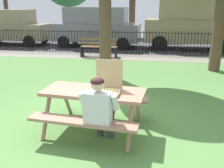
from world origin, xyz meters
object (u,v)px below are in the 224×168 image
(pizza_box_open, at_px, (107,86))
(parked_car_center, at_px, (97,26))
(park_bench_center, at_px, (99,47))
(adult_at_table, at_px, (100,108))
(parked_car_right, at_px, (193,23))
(picnic_table_foreground, at_px, (94,100))
(parked_car_left, at_px, (11,27))

(pizza_box_open, relative_size, parked_car_center, 0.11)
(park_bench_center, bearing_deg, pizza_box_open, -76.88)
(adult_at_table, xyz_separation_m, parked_car_right, (2.75, 9.99, 0.65))
(adult_at_table, bearing_deg, parked_car_right, 74.63)
(picnic_table_foreground, relative_size, park_bench_center, 1.21)
(park_bench_center, xyz_separation_m, parked_car_left, (-5.65, 2.77, 0.59))
(picnic_table_foreground, distance_m, parked_car_center, 9.69)
(picnic_table_foreground, relative_size, parked_car_center, 0.41)
(parked_car_left, distance_m, parked_car_center, 4.98)
(parked_car_left, distance_m, parked_car_right, 9.93)
(picnic_table_foreground, height_order, adult_at_table, adult_at_table)
(adult_at_table, xyz_separation_m, parked_car_left, (-7.18, 9.99, 0.35))
(adult_at_table, distance_m, parked_car_left, 12.31)
(adult_at_table, xyz_separation_m, parked_car_center, (-2.20, 9.99, 0.44))
(parked_car_center, relative_size, parked_car_right, 0.99)
(parked_car_left, relative_size, parked_car_right, 0.94)
(parked_car_right, bearing_deg, adult_at_table, -105.37)
(parked_car_left, relative_size, parked_car_center, 0.95)
(adult_at_table, xyz_separation_m, park_bench_center, (-1.53, 7.22, -0.24))
(pizza_box_open, relative_size, adult_at_table, 0.45)
(pizza_box_open, xyz_separation_m, adult_at_table, (-0.04, -0.51, -0.21))
(adult_at_table, bearing_deg, pizza_box_open, 85.84)
(pizza_box_open, height_order, parked_car_left, parked_car_left)
(park_bench_center, height_order, parked_car_left, parked_car_left)
(parked_car_right, bearing_deg, picnic_table_foreground, -107.36)
(park_bench_center, xyz_separation_m, parked_car_center, (-0.67, 2.77, 0.68))
(parked_car_right, bearing_deg, pizza_box_open, -105.95)
(adult_at_table, bearing_deg, parked_car_left, 125.70)
(parked_car_left, xyz_separation_m, parked_car_right, (9.93, -0.00, 0.30))
(park_bench_center, relative_size, parked_car_center, 0.34)
(adult_at_table, distance_m, parked_car_center, 10.24)
(pizza_box_open, distance_m, park_bench_center, 6.91)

